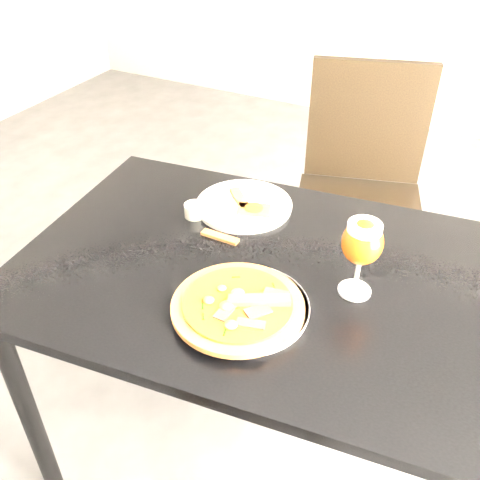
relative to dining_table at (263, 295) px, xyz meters
The scene contains 10 objects.
ground 0.75m from the dining_table, 136.12° to the right, with size 6.00×6.00×0.00m, color #4E4E51.
dining_table is the anchor object (origin of this frame).
chair_far 0.81m from the dining_table, 88.08° to the left, with size 0.57×0.57×0.99m.
plate_main 0.18m from the dining_table, 80.09° to the right, with size 0.28×0.28×0.01m, color white.
pizza 0.20m from the dining_table, 84.22° to the right, with size 0.29×0.29×0.03m.
plate_second 0.29m from the dining_table, 126.65° to the left, with size 0.27×0.27×0.01m, color white.
crust_scraps 0.27m from the dining_table, 124.35° to the left, with size 0.16×0.12×0.01m.
loose_crust 0.19m from the dining_table, 158.87° to the left, with size 0.10×0.02×0.01m, color #9F5C26.
sauce_cup 0.31m from the dining_table, 155.83° to the left, with size 0.06×0.06×0.04m.
beer_glass 0.32m from the dining_table, ahead, with size 0.09×0.09×0.19m.
Camera 1 is at (0.66, -0.68, 1.57)m, focal length 40.00 mm.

